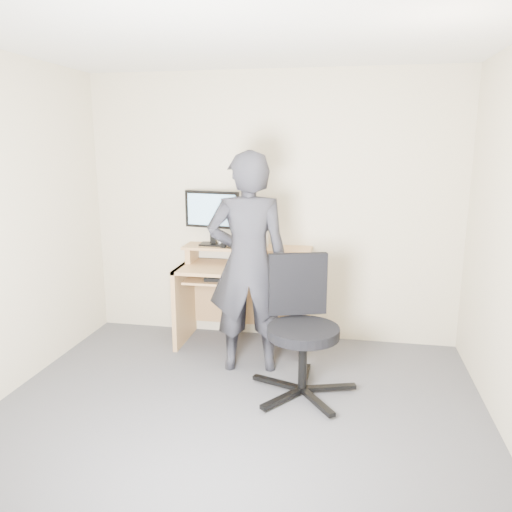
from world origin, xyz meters
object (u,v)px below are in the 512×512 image
(desk, at_px, (246,286))
(office_chair, at_px, (301,321))
(person, at_px, (248,264))
(monitor, at_px, (212,213))

(desk, height_order, office_chair, office_chair)
(person, bearing_deg, office_chair, 135.65)
(desk, xyz_separation_m, monitor, (-0.33, 0.08, 0.67))
(office_chair, bearing_deg, desk, 107.61)
(monitor, distance_m, office_chair, 1.49)
(monitor, bearing_deg, office_chair, -35.49)
(person, bearing_deg, desk, -86.73)
(desk, distance_m, monitor, 0.75)
(monitor, xyz_separation_m, person, (0.47, -0.63, -0.31))
(monitor, relative_size, person, 0.30)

